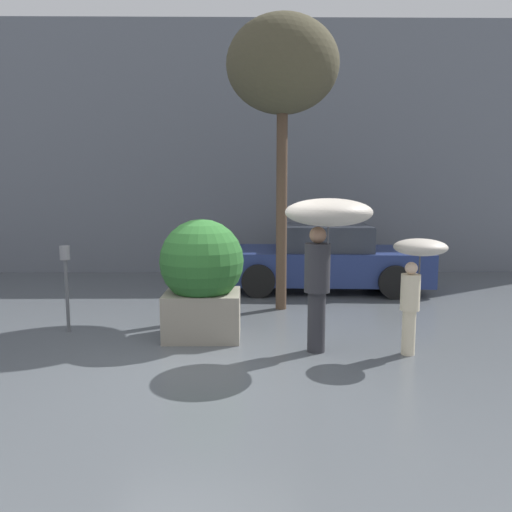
# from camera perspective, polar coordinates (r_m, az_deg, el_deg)

# --- Properties ---
(ground_plane) EXTENTS (40.00, 40.00, 0.00)m
(ground_plane) POSITION_cam_1_polar(r_m,az_deg,el_deg) (6.24, -5.90, -11.64)
(ground_plane) COLOR #51565B
(building_facade) EXTENTS (18.00, 0.30, 6.00)m
(building_facade) POSITION_cam_1_polar(r_m,az_deg,el_deg) (12.40, -3.30, 12.09)
(building_facade) COLOR slate
(building_facade) RESTS_ON ground
(planter_box) EXTENTS (1.15, 1.15, 1.65)m
(planter_box) POSITION_cam_1_polar(r_m,az_deg,el_deg) (6.90, -6.19, -2.22)
(planter_box) COLOR gray
(planter_box) RESTS_ON ground
(person_adult) EXTENTS (1.06, 1.06, 1.95)m
(person_adult) POSITION_cam_1_polar(r_m,az_deg,el_deg) (6.16, 7.99, 3.06)
(person_adult) COLOR #2D2D33
(person_adult) RESTS_ON ground
(person_child) EXTENTS (0.65, 0.65, 1.46)m
(person_child) POSITION_cam_1_polar(r_m,az_deg,el_deg) (6.43, 17.90, -1.20)
(person_child) COLOR beige
(person_child) RESTS_ON ground
(parked_car_near) EXTENTS (4.24, 2.18, 1.32)m
(parked_car_near) POSITION_cam_1_polar(r_m,az_deg,el_deg) (10.35, 7.61, -0.38)
(parked_car_near) COLOR navy
(parked_car_near) RESTS_ON ground
(street_tree) EXTENTS (1.83, 1.83, 4.83)m
(street_tree) POSITION_cam_1_polar(r_m,az_deg,el_deg) (8.64, 3.05, 20.65)
(street_tree) COLOR brown
(street_tree) RESTS_ON ground
(parking_meter) EXTENTS (0.14, 0.14, 1.26)m
(parking_meter) POSITION_cam_1_polar(r_m,az_deg,el_deg) (7.62, -20.92, -1.54)
(parking_meter) COLOR #595B60
(parking_meter) RESTS_ON ground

